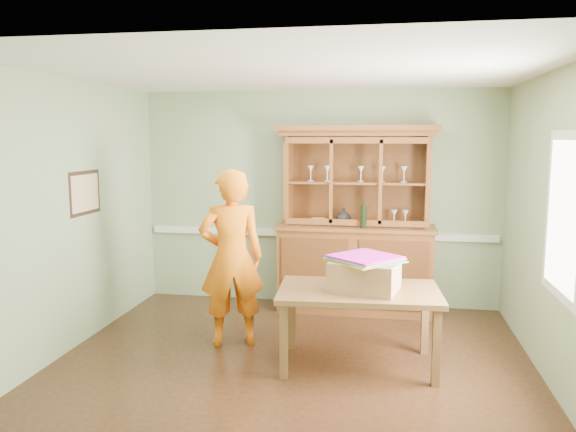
% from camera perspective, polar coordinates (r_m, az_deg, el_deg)
% --- Properties ---
extents(floor, '(4.50, 4.50, 0.00)m').
position_cam_1_polar(floor, '(5.53, 0.48, -14.57)').
color(floor, '#482917').
rests_on(floor, ground).
extents(ceiling, '(4.50, 4.50, 0.00)m').
position_cam_1_polar(ceiling, '(5.14, 0.52, 14.47)').
color(ceiling, white).
rests_on(ceiling, wall_back).
extents(wall_back, '(4.50, 0.00, 4.50)m').
position_cam_1_polar(wall_back, '(7.13, 3.13, 1.78)').
color(wall_back, '#8AA37A').
rests_on(wall_back, floor).
extents(wall_left, '(0.00, 4.00, 4.00)m').
position_cam_1_polar(wall_left, '(5.95, -21.39, 0.00)').
color(wall_left, '#8AA37A').
rests_on(wall_left, floor).
extents(wall_right, '(0.00, 4.00, 4.00)m').
position_cam_1_polar(wall_right, '(5.29, 25.32, -1.17)').
color(wall_right, '#8AA37A').
rests_on(wall_right, floor).
extents(wall_front, '(4.50, 0.00, 4.50)m').
position_cam_1_polar(wall_front, '(3.24, -5.32, -5.82)').
color(wall_front, '#8AA37A').
rests_on(wall_front, floor).
extents(chair_rail, '(4.41, 0.05, 0.08)m').
position_cam_1_polar(chair_rail, '(7.16, 3.07, -1.82)').
color(chair_rail, white).
rests_on(chair_rail, wall_back).
extents(framed_map, '(0.03, 0.60, 0.46)m').
position_cam_1_polar(framed_map, '(6.18, -19.88, 2.22)').
color(framed_map, black).
rests_on(framed_map, wall_left).
extents(window_panel, '(0.03, 0.96, 1.36)m').
position_cam_1_polar(window_panel, '(4.98, 26.10, 0.00)').
color(window_panel, white).
rests_on(window_panel, wall_right).
extents(china_hutch, '(1.92, 0.63, 2.26)m').
position_cam_1_polar(china_hutch, '(6.92, 6.83, -3.13)').
color(china_hutch, brown).
rests_on(china_hutch, floor).
extents(dining_table, '(1.52, 0.97, 0.73)m').
position_cam_1_polar(dining_table, '(5.27, 7.21, -8.30)').
color(dining_table, brown).
rests_on(dining_table, floor).
extents(cardboard_box, '(0.67, 0.58, 0.27)m').
position_cam_1_polar(cardboard_box, '(5.18, 7.78, -6.03)').
color(cardboard_box, '#AF7C5A').
rests_on(cardboard_box, dining_table).
extents(kite_stack, '(0.73, 0.73, 0.05)m').
position_cam_1_polar(kite_stack, '(5.12, 7.79, -4.30)').
color(kite_stack, orange).
rests_on(kite_stack, cardboard_box).
extents(person, '(0.77, 0.63, 1.81)m').
position_cam_1_polar(person, '(5.74, -5.76, -4.26)').
color(person, orange).
rests_on(person, floor).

